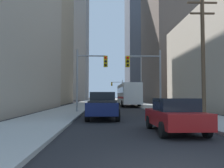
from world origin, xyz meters
TOP-DOWN VIEW (x-y plane):
  - sidewalk_left at (-5.32, 50.00)m, footprint 3.95×160.00m
  - sidewalk_right at (5.32, 50.00)m, footprint 3.95×160.00m
  - city_bus at (2.38, 32.10)m, footprint 2.67×11.53m
  - pickup_truck_navy at (-1.54, 12.34)m, footprint 2.20×5.43m
  - sedan_red at (1.65, 5.82)m, footprint 1.95×4.23m
  - sedan_silver at (-1.79, 17.88)m, footprint 1.95×4.26m
  - sedan_blue at (-1.54, 26.27)m, footprint 1.95×4.21m
  - traffic_signal_near_left at (-2.72, 17.79)m, footprint 2.96×0.44m
  - traffic_signal_near_right at (2.51, 17.79)m, footprint 3.41×0.44m
  - traffic_signal_far_right at (2.56, 61.54)m, footprint 3.30×0.44m
  - utility_pole_right at (5.72, 12.21)m, footprint 2.20×0.28m
  - street_lamp_right at (3.74, 29.89)m, footprint 2.05×0.32m
  - building_left_mid_office at (-16.01, 44.26)m, footprint 14.50×18.94m
  - building_left_far_tower at (-14.60, 86.84)m, footprint 14.19×19.30m
  - building_right_mid_block at (21.42, 48.20)m, footprint 25.44×20.45m
  - building_right_far_highrise at (16.43, 87.42)m, footprint 17.17×20.08m

SIDE VIEW (x-z plane):
  - sidewalk_left at x=-5.32m, z-range 0.00..0.15m
  - sidewalk_right at x=5.32m, z-range 0.00..0.15m
  - sedan_red at x=1.65m, z-range 0.01..1.53m
  - sedan_silver at x=-1.79m, z-range 0.01..1.53m
  - sedan_blue at x=-1.54m, z-range 0.01..1.53m
  - pickup_truck_navy at x=-1.54m, z-range -0.02..1.88m
  - city_bus at x=2.38m, z-range 0.23..3.63m
  - traffic_signal_near_left at x=-2.72m, z-range 1.00..7.00m
  - traffic_signal_far_right at x=2.56m, z-range 1.02..7.02m
  - traffic_signal_near_right at x=2.51m, z-range 1.02..7.02m
  - street_lamp_right at x=3.74m, z-range 0.75..8.25m
  - utility_pole_right at x=5.72m, z-range 0.27..9.30m
  - building_right_mid_block at x=21.42m, z-range 0.00..29.12m
  - building_left_mid_office at x=-16.01m, z-range 0.00..34.23m
  - building_left_far_tower at x=-14.60m, z-range 0.00..56.09m
  - building_right_far_highrise at x=16.43m, z-range 0.00..72.55m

